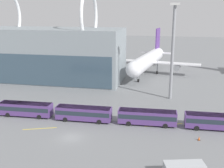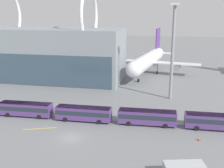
# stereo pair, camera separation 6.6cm
# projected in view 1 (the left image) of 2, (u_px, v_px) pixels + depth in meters

# --- Properties ---
(ground_plane) EXTENTS (440.00, 440.00, 0.00)m
(ground_plane) POSITION_uv_depth(u_px,v_px,m) (71.00, 138.00, 51.45)
(ground_plane) COLOR slate
(airliner_at_gate_near) EXTENTS (39.91, 37.20, 14.65)m
(airliner_at_gate_near) POSITION_uv_depth(u_px,v_px,m) (5.00, 59.00, 106.22)
(airliner_at_gate_near) COLOR white
(airliner_at_gate_near) RESTS_ON ground_plane
(airliner_at_gate_far) EXTENTS (36.99, 41.57, 15.75)m
(airliner_at_gate_far) POSITION_uv_depth(u_px,v_px,m) (148.00, 60.00, 102.41)
(airliner_at_gate_far) COLOR white
(airliner_at_gate_far) RESTS_ON ground_plane
(shuttle_bus_0) EXTENTS (11.84, 3.13, 3.02)m
(shuttle_bus_0) POSITION_uv_depth(u_px,v_px,m) (26.00, 108.00, 61.62)
(shuttle_bus_0) COLOR #56387A
(shuttle_bus_0) RESTS_ON ground_plane
(shuttle_bus_1) EXTENTS (11.82, 3.02, 3.02)m
(shuttle_bus_1) POSITION_uv_depth(u_px,v_px,m) (84.00, 113.00, 58.99)
(shuttle_bus_1) COLOR #56387A
(shuttle_bus_1) RESTS_ON ground_plane
(shuttle_bus_2) EXTENTS (11.86, 3.21, 3.02)m
(shuttle_bus_2) POSITION_uv_depth(u_px,v_px,m) (147.00, 116.00, 56.93)
(shuttle_bus_2) COLOR #56387A
(shuttle_bus_2) RESTS_ON ground_plane
(shuttle_bus_3) EXTENTS (11.84, 3.11, 3.02)m
(shuttle_bus_3) POSITION_uv_depth(u_px,v_px,m) (216.00, 121.00, 54.66)
(shuttle_bus_3) COLOR #56387A
(shuttle_bus_3) RESTS_ON ground_plane
(floodlight_mast) EXTENTS (2.36, 2.36, 24.45)m
(floodlight_mast) POSITION_uv_depth(u_px,v_px,m) (173.00, 45.00, 70.83)
(floodlight_mast) COLOR gray
(floodlight_mast) RESTS_ON ground_plane
(lane_stripe_0) EXTENTS (7.57, 3.34, 0.01)m
(lane_stripe_0) POSITION_uv_depth(u_px,v_px,m) (164.00, 125.00, 57.16)
(lane_stripe_0) COLOR yellow
(lane_stripe_0) RESTS_ON ground_plane
(lane_stripe_2) EXTENTS (6.23, 2.55, 0.01)m
(lane_stripe_2) POSITION_uv_depth(u_px,v_px,m) (40.00, 129.00, 55.40)
(lane_stripe_2) COLOR yellow
(lane_stripe_2) RESTS_ON ground_plane
(traffic_cone_1) EXTENTS (0.48, 0.48, 0.71)m
(traffic_cone_1) POSITION_uv_depth(u_px,v_px,m) (199.00, 138.00, 50.37)
(traffic_cone_1) COLOR black
(traffic_cone_1) RESTS_ON ground_plane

